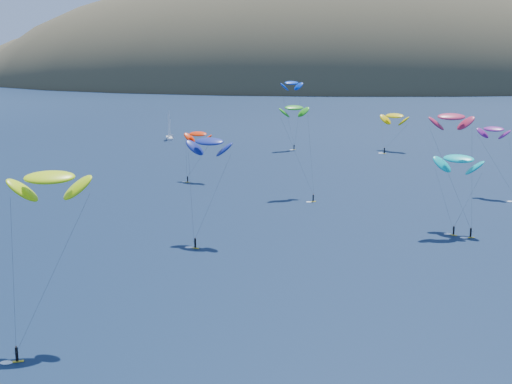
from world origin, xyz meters
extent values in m
ellipsoid|color=#3D3526|center=(20.00, 560.00, -12.60)|extent=(600.00, 300.00, 210.00)
ellipsoid|color=#3D3526|center=(-140.00, 590.00, -7.20)|extent=(340.00, 240.00, 120.00)
cube|color=silver|center=(-53.94, 212.93, 0.36)|extent=(3.97, 7.93, 0.92)
cylinder|color=silver|center=(-53.94, 213.44, 5.72)|extent=(0.14, 0.14, 10.72)
cube|color=gold|center=(-34.16, 131.76, 0.04)|extent=(1.39, 0.91, 0.07)
cylinder|color=black|center=(-34.16, 131.76, 0.88)|extent=(0.32, 0.32, 1.44)
sphere|color=#8C6047|center=(-34.16, 131.76, 1.72)|extent=(0.24, 0.24, 0.24)
ellipsoid|color=#FF2A02|center=(-31.72, 135.93, 12.61)|extent=(8.89, 6.73, 4.50)
cube|color=gold|center=(-37.97, 23.40, 0.04)|extent=(1.59, 0.89, 0.08)
cylinder|color=black|center=(-37.97, 23.40, 1.00)|extent=(0.36, 0.36, 1.64)
sphere|color=#8C6047|center=(-37.97, 23.40, 1.96)|extent=(0.27, 0.27, 0.27)
ellipsoid|color=#D4FD0F|center=(-35.74, 32.15, 21.06)|extent=(10.69, 7.30, 5.45)
cube|color=gold|center=(-0.82, 110.94, 0.04)|extent=(1.44, 0.98, 0.08)
cylinder|color=black|center=(-0.82, 110.94, 0.92)|extent=(0.33, 0.33, 1.50)
sphere|color=#8C6047|center=(-0.82, 110.94, 1.80)|extent=(0.25, 0.25, 0.25)
ellipsoid|color=green|center=(-5.70, 120.54, 21.36)|extent=(8.35, 6.48, 4.22)
cube|color=gold|center=(-6.14, 189.87, 0.04)|extent=(1.35, 1.10, 0.08)
cylinder|color=black|center=(-6.14, 189.87, 0.90)|extent=(0.32, 0.32, 1.46)
sphere|color=#8C6047|center=(-6.14, 189.87, 1.75)|extent=(0.25, 0.25, 0.25)
ellipsoid|color=#0035CD|center=(-7.28, 194.95, 22.64)|extent=(9.25, 8.06, 4.74)
cube|color=gold|center=(26.43, 83.45, 0.04)|extent=(1.47, 1.15, 0.08)
cylinder|color=black|center=(26.43, 83.45, 0.96)|extent=(0.34, 0.34, 1.57)
sphere|color=#8C6047|center=(26.43, 83.45, 1.88)|extent=(0.26, 0.26, 0.26)
ellipsoid|color=#02C7C1|center=(27.71, 88.83, 14.46)|extent=(10.70, 9.10, 5.46)
ellipsoid|color=#811C83|center=(43.20, 122.35, 16.27)|extent=(8.46, 7.19, 4.32)
cube|color=gold|center=(29.36, 81.84, 0.04)|extent=(1.59, 0.68, 0.09)
cylinder|color=black|center=(29.36, 81.84, 1.01)|extent=(0.36, 0.36, 1.65)
sphere|color=#8C6047|center=(29.36, 81.84, 1.97)|extent=(0.28, 0.28, 0.28)
ellipsoid|color=#BE2448|center=(25.86, 89.11, 22.86)|extent=(9.26, 5.36, 4.88)
cube|color=gold|center=(-23.30, 71.52, 0.04)|extent=(1.60, 0.88, 0.08)
cylinder|color=black|center=(-23.30, 71.52, 1.01)|extent=(0.36, 0.36, 1.64)
sphere|color=#8C6047|center=(-23.30, 71.52, 1.96)|extent=(0.28, 0.28, 0.28)
ellipsoid|color=navy|center=(-21.38, 79.25, 18.91)|extent=(9.79, 6.62, 5.00)
cube|color=gold|center=(24.10, 183.09, 0.05)|extent=(1.57, 1.41, 0.09)
cylinder|color=black|center=(24.10, 183.09, 1.07)|extent=(0.38, 0.38, 1.75)
sphere|color=#8C6047|center=(24.10, 183.09, 2.09)|extent=(0.29, 0.29, 0.29)
ellipsoid|color=yellow|center=(28.16, 191.84, 11.81)|extent=(11.21, 10.48, 5.87)
camera|label=1|loc=(-4.18, -54.37, 38.56)|focal=50.00mm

